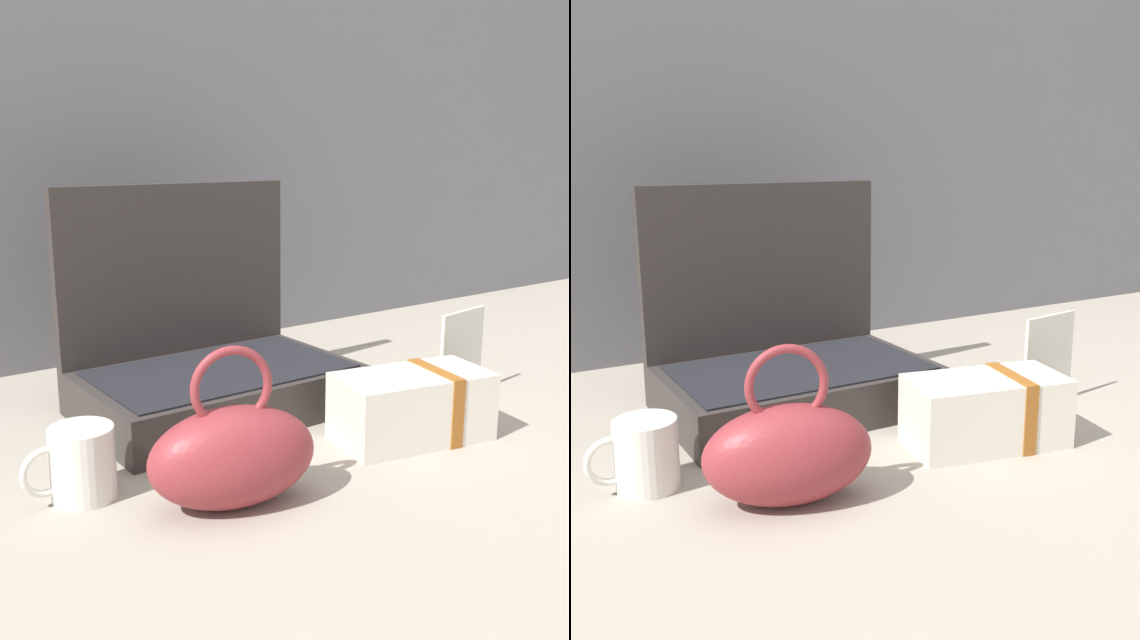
# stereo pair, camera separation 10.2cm
# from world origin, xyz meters

# --- Properties ---
(ground_plane) EXTENTS (6.00, 6.00, 0.00)m
(ground_plane) POSITION_xyz_m (0.00, 0.00, 0.00)
(ground_plane) COLOR #9E9384
(back_wall) EXTENTS (3.20, 0.06, 1.40)m
(back_wall) POSITION_xyz_m (0.00, 0.58, 0.70)
(back_wall) COLOR slate
(back_wall) RESTS_ON ground_plane
(open_suitcase) EXTENTS (0.43, 0.29, 0.36)m
(open_suitcase) POSITION_xyz_m (-0.02, 0.18, 0.08)
(open_suitcase) COLOR #332D2B
(open_suitcase) RESTS_ON ground_plane
(teal_pouch_handbag) EXTENTS (0.23, 0.15, 0.20)m
(teal_pouch_handbag) POSITION_xyz_m (-0.17, -0.14, 0.07)
(teal_pouch_handbag) COLOR maroon
(teal_pouch_handbag) RESTS_ON ground_plane
(cream_toiletry_bag) EXTENTS (0.25, 0.16, 0.11)m
(cream_toiletry_bag) POSITION_xyz_m (0.15, -0.12, 0.05)
(cream_toiletry_bag) COLOR silver
(cream_toiletry_bag) RESTS_ON ground_plane
(coffee_mug) EXTENTS (0.12, 0.08, 0.09)m
(coffee_mug) POSITION_xyz_m (-0.31, -0.01, 0.05)
(coffee_mug) COLOR silver
(coffee_mug) RESTS_ON ground_plane
(info_card_left) EXTENTS (0.12, 0.02, 0.15)m
(info_card_left) POSITION_xyz_m (0.35, -0.03, 0.08)
(info_card_left) COLOR white
(info_card_left) RESTS_ON ground_plane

